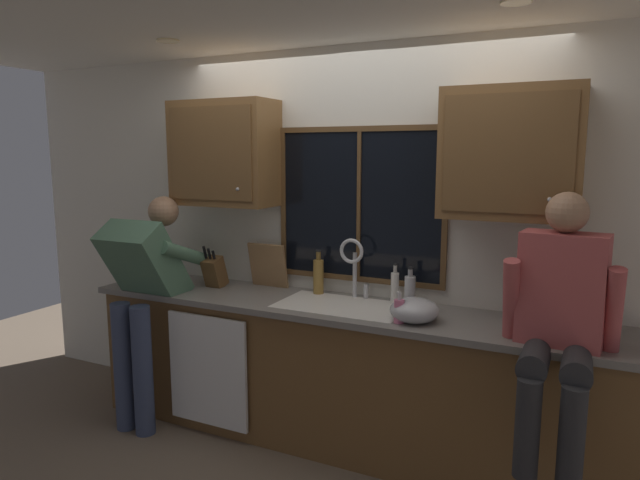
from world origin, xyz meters
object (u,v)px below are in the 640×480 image
at_px(bottle_tall_clear, 395,287).
at_px(soap_dispenser, 399,311).
at_px(person_sitting_on_counter, 560,313).
at_px(cutting_board, 268,265).
at_px(mixing_bowl, 414,310).
at_px(person_standing, 144,288).
at_px(knife_block, 214,272).
at_px(bottle_amber_small, 410,290).
at_px(bottle_green_glass, 318,276).

bearing_deg(bottle_tall_clear, soap_dispenser, -68.35).
xyz_separation_m(person_sitting_on_counter, bottle_tall_clear, (-0.97, 0.46, -0.08)).
height_order(cutting_board, mixing_bowl, cutting_board).
bearing_deg(person_standing, knife_block, 50.59).
bearing_deg(bottle_amber_small, mixing_bowl, -68.62).
height_order(person_sitting_on_counter, bottle_tall_clear, person_sitting_on_counter).
xyz_separation_m(knife_block, soap_dispenser, (1.44, -0.24, -0.04)).
bearing_deg(person_sitting_on_counter, soap_dispenser, 174.34).
bearing_deg(person_standing, cutting_board, 39.33).
xyz_separation_m(person_standing, cutting_board, (0.65, 0.53, 0.11)).
bearing_deg(soap_dispenser, mixing_bowl, 46.11).
relative_size(soap_dispenser, bottle_tall_clear, 0.72).
bearing_deg(bottle_green_glass, bottle_tall_clear, -1.72).
bearing_deg(bottle_green_glass, knife_block, -168.90).
bearing_deg(knife_block, bottle_amber_small, 4.88).
distance_m(cutting_board, bottle_amber_small, 1.05).
distance_m(bottle_green_glass, bottle_amber_small, 0.65).
height_order(mixing_bowl, bottle_tall_clear, bottle_tall_clear).
distance_m(cutting_board, bottle_tall_clear, 0.95).
bearing_deg(cutting_board, bottle_amber_small, -2.31).
relative_size(person_sitting_on_counter, mixing_bowl, 4.52).
bearing_deg(soap_dispenser, bottle_tall_clear, 111.65).
bearing_deg(bottle_tall_clear, knife_block, -174.23).
height_order(person_sitting_on_counter, soap_dispenser, person_sitting_on_counter).
height_order(knife_block, soap_dispenser, knife_block).
distance_m(soap_dispenser, bottle_amber_small, 0.37).
bearing_deg(bottle_tall_clear, bottle_green_glass, 178.28).
distance_m(person_sitting_on_counter, bottle_green_glass, 1.59).
distance_m(person_standing, soap_dispenser, 1.75).
xyz_separation_m(cutting_board, bottle_amber_small, (1.05, -0.04, -0.05)).
distance_m(knife_block, soap_dispenser, 1.46).
distance_m(person_standing, mixing_bowl, 1.83).
height_order(knife_block, bottle_amber_small, knife_block).
height_order(cutting_board, bottle_amber_small, cutting_board).
height_order(person_sitting_on_counter, bottle_amber_small, person_sitting_on_counter).
relative_size(person_sitting_on_counter, bottle_tall_clear, 4.85).
bearing_deg(bottle_amber_small, person_sitting_on_counter, -27.02).
relative_size(mixing_bowl, bottle_amber_small, 1.13).
height_order(knife_block, mixing_bowl, knife_block).
xyz_separation_m(person_sitting_on_counter, soap_dispenser, (-0.83, 0.08, -0.11)).
xyz_separation_m(person_standing, soap_dispenser, (1.75, 0.13, 0.03)).
xyz_separation_m(person_standing, knife_block, (0.31, 0.37, 0.07)).
bearing_deg(soap_dispenser, bottle_green_glass, 150.57).
bearing_deg(bottle_green_glass, cutting_board, 177.95).
distance_m(person_sitting_on_counter, knife_block, 2.29).
height_order(person_standing, mixing_bowl, person_standing).
distance_m(person_sitting_on_counter, mixing_bowl, 0.78).
bearing_deg(person_sitting_on_counter, bottle_amber_small, 152.98).
xyz_separation_m(mixing_bowl, soap_dispenser, (-0.07, -0.07, 0.01)).
bearing_deg(soap_dispenser, bottle_amber_small, 97.36).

